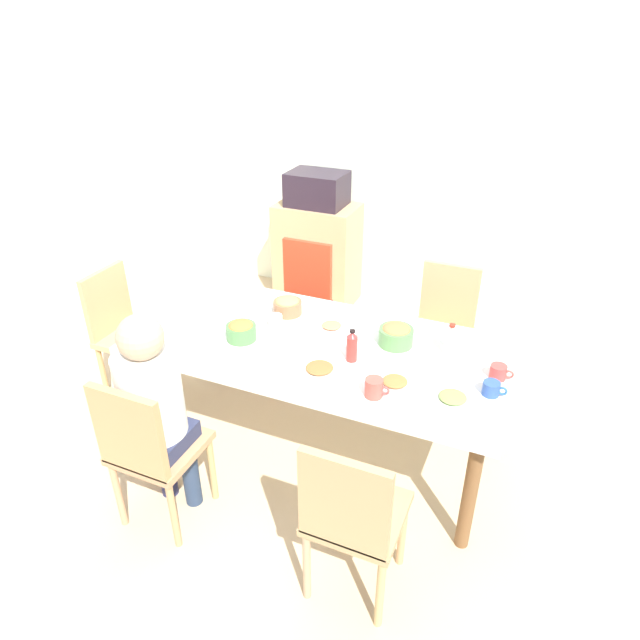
{
  "coord_description": "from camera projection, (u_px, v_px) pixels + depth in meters",
  "views": [
    {
      "loc": [
        1.05,
        -2.44,
        2.36
      ],
      "look_at": [
        0.0,
        0.0,
        0.88
      ],
      "focal_mm": 31.27,
      "sensor_mm": 36.0,
      "label": 1
    }
  ],
  "objects": [
    {
      "name": "ground_plane",
      "position": [
        320.0,
        442.0,
        3.47
      ],
      "size": [
        6.81,
        6.81,
        0.0
      ],
      "primitive_type": "plane",
      "color": "#C5AF8B"
    },
    {
      "name": "wall_back",
      "position": [
        422.0,
        159.0,
        4.53
      ],
      "size": [
        5.92,
        0.12,
        2.6
      ],
      "primitive_type": "cube",
      "color": "silver",
      "rests_on": "ground_plane"
    },
    {
      "name": "dining_table",
      "position": [
        320.0,
        354.0,
        3.15
      ],
      "size": [
        2.1,
        1.01,
        0.73
      ],
      "color": "silver",
      "rests_on": "ground_plane"
    },
    {
      "name": "chair_0",
      "position": [
        352.0,
        515.0,
        2.33
      ],
      "size": [
        0.4,
        0.4,
        0.9
      ],
      "color": "tan",
      "rests_on": "ground_plane"
    },
    {
      "name": "chair_1",
      "position": [
        148.0,
        447.0,
        2.7
      ],
      "size": [
        0.4,
        0.4,
        0.9
      ],
      "color": "tan",
      "rests_on": "ground_plane"
    },
    {
      "name": "person_1",
      "position": [
        154.0,
        402.0,
        2.67
      ],
      "size": [
        0.3,
        0.3,
        1.19
      ],
      "color": "navy",
      "rests_on": "ground_plane"
    },
    {
      "name": "chair_2",
      "position": [
        123.0,
        326.0,
        3.72
      ],
      "size": [
        0.4,
        0.4,
        0.9
      ],
      "color": "tan",
      "rests_on": "ground_plane"
    },
    {
      "name": "chair_3",
      "position": [
        443.0,
        323.0,
        3.75
      ],
      "size": [
        0.4,
        0.4,
        0.9
      ],
      "color": "tan",
      "rests_on": "ground_plane"
    },
    {
      "name": "chair_4",
      "position": [
        302.0,
        296.0,
        4.12
      ],
      "size": [
        0.4,
        0.4,
        0.9
      ],
      "color": "red",
      "rests_on": "ground_plane"
    },
    {
      "name": "plate_0",
      "position": [
        332.0,
        327.0,
        3.25
      ],
      "size": [
        0.21,
        0.21,
        0.04
      ],
      "color": "white",
      "rests_on": "dining_table"
    },
    {
      "name": "plate_1",
      "position": [
        320.0,
        370.0,
        2.87
      ],
      "size": [
        0.26,
        0.26,
        0.04
      ],
      "color": "silver",
      "rests_on": "dining_table"
    },
    {
      "name": "plate_2",
      "position": [
        452.0,
        399.0,
        2.65
      ],
      "size": [
        0.24,
        0.24,
        0.04
      ],
      "color": "silver",
      "rests_on": "dining_table"
    },
    {
      "name": "plate_3",
      "position": [
        395.0,
        383.0,
        2.76
      ],
      "size": [
        0.23,
        0.23,
        0.04
      ],
      "color": "white",
      "rests_on": "dining_table"
    },
    {
      "name": "bowl_0",
      "position": [
        241.0,
        331.0,
        3.14
      ],
      "size": [
        0.17,
        0.17,
        0.11
      ],
      "color": "#4B7B43",
      "rests_on": "dining_table"
    },
    {
      "name": "bowl_1",
      "position": [
        396.0,
        335.0,
        3.08
      ],
      "size": [
        0.19,
        0.19,
        0.12
      ],
      "color": "#55894A",
      "rests_on": "dining_table"
    },
    {
      "name": "bowl_2",
      "position": [
        288.0,
        306.0,
        3.4
      ],
      "size": [
        0.18,
        0.18,
        0.1
      ],
      "color": "#905D3D",
      "rests_on": "dining_table"
    },
    {
      "name": "cup_0",
      "position": [
        276.0,
        322.0,
        3.25
      ],
      "size": [
        0.12,
        0.08,
        0.09
      ],
      "color": "white",
      "rests_on": "dining_table"
    },
    {
      "name": "cup_1",
      "position": [
        499.0,
        372.0,
        2.81
      ],
      "size": [
        0.12,
        0.08,
        0.07
      ],
      "color": "#D5433E",
      "rests_on": "dining_table"
    },
    {
      "name": "cup_2",
      "position": [
        374.0,
        388.0,
        2.67
      ],
      "size": [
        0.12,
        0.09,
        0.1
      ],
      "color": "#CD4E42",
      "rests_on": "dining_table"
    },
    {
      "name": "cup_3",
      "position": [
        492.0,
        389.0,
        2.69
      ],
      "size": [
        0.12,
        0.08,
        0.07
      ],
      "color": "#3051A1",
      "rests_on": "dining_table"
    },
    {
      "name": "bottle_0",
      "position": [
        450.0,
        340.0,
        2.99
      ],
      "size": [
        0.07,
        0.07,
        0.18
      ],
      "color": "#E6EAC7",
      "rests_on": "dining_table"
    },
    {
      "name": "bottle_1",
      "position": [
        352.0,
        346.0,
        2.93
      ],
      "size": [
        0.06,
        0.06,
        0.19
      ],
      "color": "red",
      "rests_on": "dining_table"
    },
    {
      "name": "side_cabinet",
      "position": [
        317.0,
        254.0,
        4.98
      ],
      "size": [
        0.7,
        0.44,
        0.9
      ],
      "primitive_type": "cube",
      "color": "tan",
      "rests_on": "ground_plane"
    },
    {
      "name": "microwave",
      "position": [
        317.0,
        189.0,
        4.69
      ],
      "size": [
        0.48,
        0.36,
        0.28
      ],
      "primitive_type": "cube",
      "color": "#271C29",
      "rests_on": "side_cabinet"
    }
  ]
}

